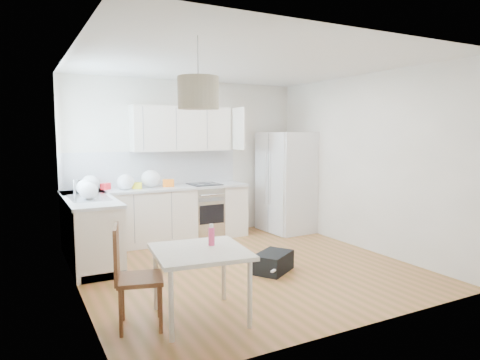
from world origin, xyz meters
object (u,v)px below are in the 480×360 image
at_px(refrigerator, 287,182).
at_px(dining_table, 200,257).
at_px(dining_chair, 140,276).
at_px(gym_bag, 273,262).

distance_m(refrigerator, dining_table, 3.98).
bearing_deg(refrigerator, dining_chair, -144.98).
xyz_separation_m(refrigerator, dining_chair, (-3.43, -2.65, -0.42)).
distance_m(dining_table, gym_bag, 1.71).
xyz_separation_m(dining_chair, gym_bag, (1.95, 0.78, -0.36)).
relative_size(dining_table, gym_bag, 1.77).
bearing_deg(gym_bag, refrigerator, 19.32).
bearing_deg(refrigerator, gym_bag, -130.97).
distance_m(dining_table, dining_chair, 0.58).
relative_size(refrigerator, gym_bag, 3.33).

